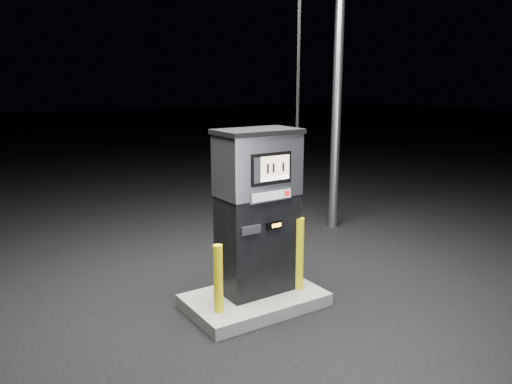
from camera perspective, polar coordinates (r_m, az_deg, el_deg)
ground at (r=6.15m, az=-0.17°, el=-12.88°), size 80.00×80.00×0.00m
pump_island at (r=6.12m, az=-0.17°, el=-12.24°), size 1.60×1.00×0.15m
fuel_dispenser at (r=5.89m, az=0.21°, el=-2.07°), size 1.08×0.59×4.07m
bollard_left at (r=5.54m, az=-4.34°, el=-9.85°), size 0.14×0.14×0.77m
bollard_right at (r=6.11m, az=4.91°, el=-7.04°), size 0.15×0.15×0.89m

